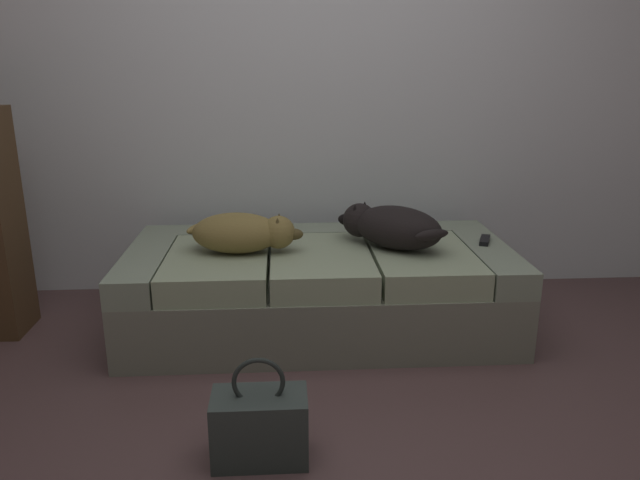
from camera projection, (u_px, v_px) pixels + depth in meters
name	position (u px, v px, depth m)	size (l,w,h in m)	color
ground_plane	(341.00, 472.00, 1.99)	(10.00, 10.00, 0.00)	#51393A
back_wall	(312.00, 42.00, 3.32)	(6.40, 0.10, 2.80)	silver
couch	(319.00, 288.00, 3.03)	(1.86, 0.92, 0.42)	slate
dog_tan	(244.00, 233.00, 2.86)	(0.57, 0.28, 0.19)	olive
dog_dark	(391.00, 226.00, 2.94)	(0.54, 0.48, 0.21)	black
tv_remote	(485.00, 240.00, 3.04)	(0.04, 0.15, 0.02)	black
handbag	(260.00, 426.00, 2.03)	(0.32, 0.18, 0.38)	#313937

